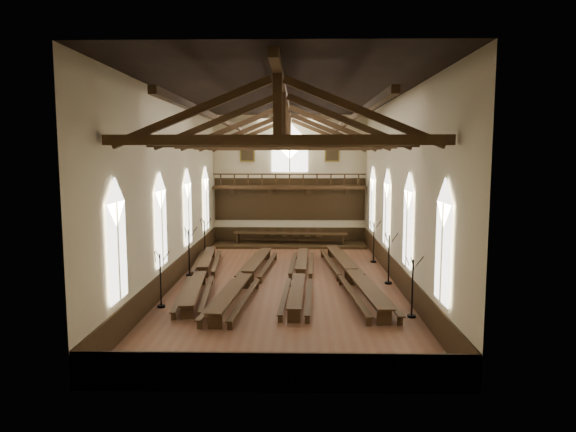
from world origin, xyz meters
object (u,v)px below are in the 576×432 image
refectory_row_b (247,276)px  candelabrum_left_near (161,290)px  dais (290,245)px  candelabrum_right_near (412,299)px  candelabrum_left_mid (189,261)px  high_table (290,234)px  candelabrum_left_far (205,247)px  refectory_row_c (300,274)px  candelabrum_right_far (374,250)px  refectory_row_d (351,273)px  candelabrum_right_mid (389,268)px  refectory_row_a (201,272)px

refectory_row_b → candelabrum_left_near: 5.29m
dais → candelabrum_right_near: 18.14m
refectory_row_b → candelabrum_left_mid: bearing=148.3°
dais → high_table: high_table is taller
dais → candelabrum_left_far: bearing=-137.8°
refectory_row_c → high_table: (-0.73, 11.55, 0.39)m
dais → candelabrum_left_near: 17.03m
candelabrum_left_far → candelabrum_right_far: bearing=-4.6°
candelabrum_left_near → candelabrum_right_near: candelabrum_right_near is taller
refectory_row_d → high_table: (-3.51, 11.39, 0.32)m
candelabrum_left_far → candelabrum_right_near: size_ratio=1.03×
candelabrum_left_mid → candelabrum_right_far: size_ratio=1.04×
refectory_row_b → candelabrum_right_mid: bearing=4.6°
refectory_row_b → candelabrum_left_far: 7.89m
refectory_row_a → candelabrum_left_mid: bearing=126.3°
dais → refectory_row_c: bearing=-86.4°
candelabrum_left_near → candelabrum_right_near: (11.10, -1.21, 0.01)m
candelabrum_right_far → high_table: bearing=132.5°
candelabrum_left_near → candelabrum_left_far: (-0.00, 10.97, 0.04)m
candelabrum_left_far → high_table: bearing=42.2°
refectory_row_b → candelabrum_left_mid: candelabrum_left_mid is taller
refectory_row_a → candelabrum_left_mid: size_ratio=4.90×
high_table → candelabrum_right_far: candelabrum_right_far is taller
high_table → candelabrum_left_far: 7.58m
candelabrum_right_near → candelabrum_right_mid: bearing=90.0°
candelabrum_right_mid → candelabrum_left_mid: bearing=171.9°
candelabrum_left_near → candelabrum_left_mid: (-0.00, 6.11, 0.07)m
refectory_row_b → candelabrum_right_near: bearing=-34.2°
refectory_row_a → refectory_row_c: (5.44, -0.36, -0.01)m
candelabrum_right_near → candelabrum_right_mid: (0.00, 5.74, 0.04)m
high_table → candelabrum_left_far: bearing=-137.8°
candelabrum_left_far → candelabrum_left_near: bearing=-90.0°
refectory_row_c → candelabrum_right_near: (4.76, -5.73, 0.32)m
refectory_row_c → candelabrum_left_far: (-6.34, 6.45, 0.34)m
candelabrum_right_mid → candelabrum_right_far: bearing=90.0°
refectory_row_b → high_table: 12.33m
high_table → candelabrum_left_mid: 11.43m
refectory_row_b → dais: refectory_row_b is taller
refectory_row_d → candelabrum_left_mid: candelabrum_left_mid is taller
refectory_row_a → refectory_row_d: 8.22m
refectory_row_a → high_table: high_table is taller
refectory_row_a → refectory_row_b: 2.81m
refectory_row_b → refectory_row_c: refectory_row_b is taller
candelabrum_left_near → candelabrum_right_far: bearing=42.3°
refectory_row_c → candelabrum_right_far: bearing=49.5°
refectory_row_b → refectory_row_d: refectory_row_d is taller
candelabrum_left_mid → candelabrum_right_near: bearing=-33.4°
refectory_row_a → candelabrum_left_far: (-0.90, 6.09, 0.33)m
refectory_row_b → candelabrum_left_far: candelabrum_left_far is taller
refectory_row_d → refectory_row_b: bearing=-172.3°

